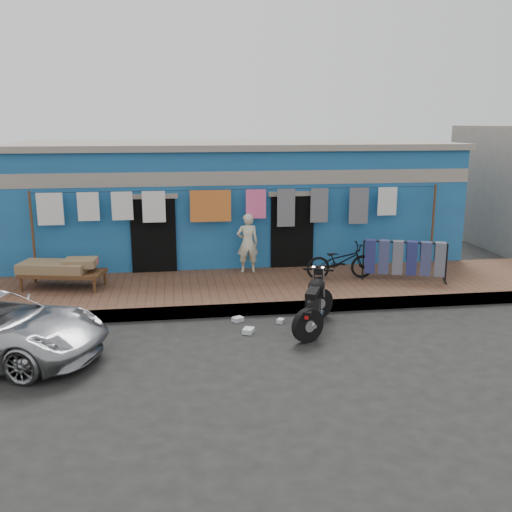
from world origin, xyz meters
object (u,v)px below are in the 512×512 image
at_px(seated_person, 248,243).
at_px(charpoy, 63,274).
at_px(bicycle, 340,257).
at_px(motorcycle, 314,302).
at_px(jeans_rack, 404,260).

bearing_deg(seated_person, charpoy, 10.45).
xyz_separation_m(seated_person, bicycle, (2.11, -0.95, -0.21)).
relative_size(seated_person, bicycle, 0.91).
bearing_deg(seated_person, bicycle, 155.91).
xyz_separation_m(motorcycle, charpoy, (-5.11, 2.79, 0.02)).
xyz_separation_m(bicycle, motorcycle, (-1.30, -2.63, -0.23)).
distance_m(bicycle, jeans_rack, 1.50).
bearing_deg(motorcycle, charpoy, 174.52).
bearing_deg(jeans_rack, bicycle, 167.89).
bearing_deg(motorcycle, seated_person, 125.88).
relative_size(bicycle, charpoy, 0.79).
relative_size(seated_person, jeans_rack, 0.73).
distance_m(motorcycle, jeans_rack, 3.61).
bearing_deg(jeans_rack, seated_person, 160.58).
distance_m(motorcycle, charpoy, 5.82).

